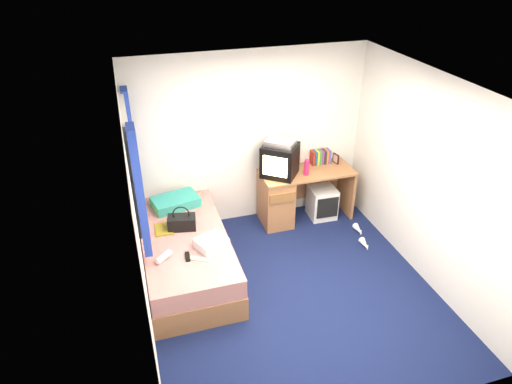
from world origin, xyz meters
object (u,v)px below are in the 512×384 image
object	(u,v)px
storage_cube	(322,202)
towel	(211,243)
water_bottle	(164,257)
desk	(287,195)
crt_tv	(280,160)
magazine	(164,229)
white_heels	(362,237)
picture_frame	(336,159)
handbag	(182,222)
vcr	(280,142)
pillow	(175,202)
pink_water_bottle	(307,168)
bed	(186,254)
remote_control	(188,257)
aerosol_can	(293,164)
colour_swatch_fan	(199,259)

from	to	relation	value
storage_cube	towel	size ratio (longest dim) A/B	1.42
storage_cube	water_bottle	bearing A→B (deg)	-153.56
desk	crt_tv	bearing A→B (deg)	179.90
magazine	white_heels	bearing A→B (deg)	-4.76
picture_frame	magazine	xyz separation A→B (m)	(-2.54, -0.66, -0.27)
handbag	vcr	bearing A→B (deg)	33.14
pillow	vcr	xyz separation A→B (m)	(1.44, 0.06, 0.62)
pink_water_bottle	bed	bearing A→B (deg)	-160.62
desk	remote_control	distance (m)	1.98
handbag	water_bottle	xyz separation A→B (m)	(-0.29, -0.54, -0.05)
magazine	water_bottle	size ratio (longest dim) A/B	1.40
bed	pillow	distance (m)	0.76
water_bottle	white_heels	world-z (taller)	water_bottle
picture_frame	handbag	bearing A→B (deg)	-176.15
handbag	towel	distance (m)	0.53
bed	magazine	distance (m)	0.40
pink_water_bottle	aerosol_can	xyz separation A→B (m)	(-0.13, 0.19, -0.02)
pillow	aerosol_can	world-z (taller)	aerosol_can
aerosol_can	white_heels	bearing A→B (deg)	-50.11
remote_control	crt_tv	bearing A→B (deg)	42.81
magazine	water_bottle	world-z (taller)	water_bottle
pillow	remote_control	world-z (taller)	pillow
storage_cube	remote_control	world-z (taller)	remote_control
white_heels	aerosol_can	bearing A→B (deg)	129.89
water_bottle	remote_control	bearing A→B (deg)	-8.34
pillow	magazine	size ratio (longest dim) A/B	2.05
crt_tv	aerosol_can	xyz separation A→B (m)	(0.22, 0.08, -0.13)
pillow	water_bottle	size ratio (longest dim) A/B	2.87
storage_cube	water_bottle	size ratio (longest dim) A/B	2.28
pillow	pink_water_bottle	distance (m)	1.80
bed	remote_control	bearing A→B (deg)	-93.89
bed	white_heels	distance (m)	2.38
vcr	water_bottle	size ratio (longest dim) A/B	1.89
picture_frame	remote_control	size ratio (longest dim) A/B	0.88
handbag	bed	bearing A→B (deg)	-80.81
aerosol_can	white_heels	world-z (taller)	aerosol_can
desk	colour_swatch_fan	xyz separation A→B (m)	(-1.48, -1.24, 0.14)
water_bottle	colour_swatch_fan	world-z (taller)	water_bottle
crt_tv	vcr	xyz separation A→B (m)	(0.00, 0.00, 0.26)
bed	white_heels	size ratio (longest dim) A/B	3.60
towel	white_heels	xyz separation A→B (m)	(2.11, 0.28, -0.55)
aerosol_can	remote_control	size ratio (longest dim) A/B	1.12
bed	towel	bearing A→B (deg)	-50.03
towel	colour_swatch_fan	bearing A→B (deg)	-132.79
vcr	magazine	size ratio (longest dim) A/B	1.35
towel	bed	bearing A→B (deg)	129.97
water_bottle	handbag	bearing A→B (deg)	62.04
storage_cube	magazine	xyz separation A→B (m)	(-2.30, -0.50, 0.32)
water_bottle	bed	bearing A→B (deg)	54.01
picture_frame	remote_control	bearing A→B (deg)	-164.45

